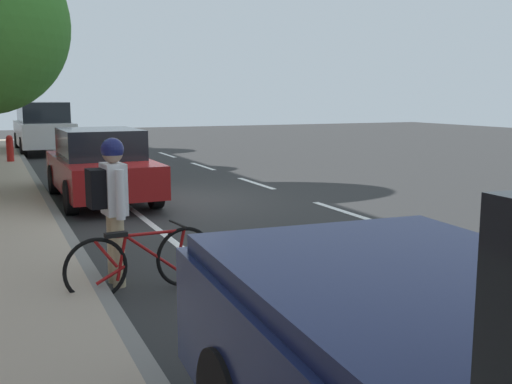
% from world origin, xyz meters
% --- Properties ---
extents(ground, '(62.62, 62.62, 0.00)m').
position_xyz_m(ground, '(0.00, 0.00, 0.00)').
color(ground, '#2C2C2C').
extents(curb_edge, '(0.16, 39.14, 0.15)m').
position_xyz_m(curb_edge, '(2.18, 0.00, 0.07)').
color(curb_edge, gray).
rests_on(curb_edge, ground).
extents(lane_stripe_centre, '(0.14, 40.00, 0.01)m').
position_xyz_m(lane_stripe_centre, '(-2.98, 0.43, 0.00)').
color(lane_stripe_centre, white).
rests_on(lane_stripe_centre, ground).
extents(lane_stripe_bike_edge, '(0.12, 39.14, 0.01)m').
position_xyz_m(lane_stripe_bike_edge, '(0.71, 0.00, 0.00)').
color(lane_stripe_bike_edge, white).
rests_on(lane_stripe_bike_edge, ground).
extents(parked_suv_white_nearest, '(2.05, 4.74, 1.99)m').
position_xyz_m(parked_suv_white_nearest, '(1.25, -12.62, 1.03)').
color(parked_suv_white_nearest, white).
rests_on(parked_suv_white_nearest, ground).
extents(parked_sedan_red_second, '(1.88, 4.42, 1.52)m').
position_xyz_m(parked_sedan_red_second, '(1.07, -0.63, 0.75)').
color(parked_sedan_red_second, maroon).
rests_on(parked_sedan_red_second, ground).
extents(bicycle_at_curb, '(1.74, 0.46, 0.76)m').
position_xyz_m(bicycle_at_curb, '(1.72, 5.83, 0.38)').
color(bicycle_at_curb, black).
rests_on(bicycle_at_curb, ground).
extents(cyclist_with_backpack, '(0.43, 0.62, 1.73)m').
position_xyz_m(cyclist_with_backpack, '(1.94, 5.38, 1.05)').
color(cyclist_with_backpack, '#C6B284').
rests_on(cyclist_with_backpack, ground).
extents(fire_hydrant, '(0.22, 0.22, 0.84)m').
position_xyz_m(fire_hydrant, '(2.61, -8.47, 0.57)').
color(fire_hydrant, red).
rests_on(fire_hydrant, sidewalk).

